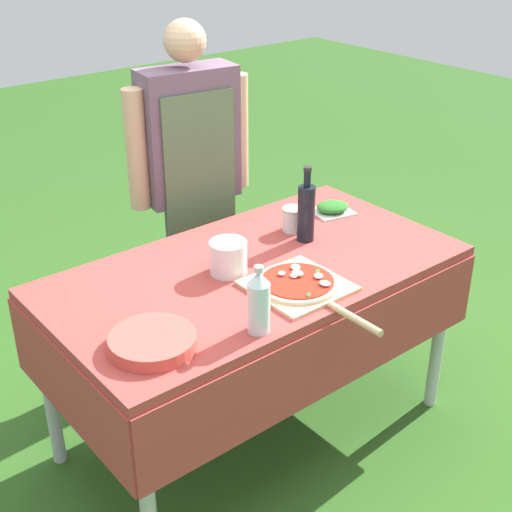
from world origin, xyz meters
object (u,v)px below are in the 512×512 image
object	(u,v)px
water_bottle	(259,301)
mixing_tub	(228,257)
herb_container	(332,208)
sauce_jar	(293,220)
prep_table	(254,288)
pizza_on_peel	(300,285)
oil_bottle	(306,212)
person_cook	(191,168)
plate_stack	(153,341)

from	to	relation	value
water_bottle	mixing_tub	distance (m)	0.39
herb_container	sauce_jar	distance (m)	0.24
prep_table	water_bottle	world-z (taller)	water_bottle
pizza_on_peel	water_bottle	world-z (taller)	water_bottle
oil_bottle	sauce_jar	world-z (taller)	oil_bottle
water_bottle	herb_container	bearing A→B (deg)	31.70
pizza_on_peel	herb_container	world-z (taller)	pizza_on_peel
person_cook	oil_bottle	xyz separation A→B (m)	(0.10, -0.62, -0.02)
prep_table	plate_stack	size ratio (longest dim) A/B	5.62
water_bottle	mixing_tub	xyz separation A→B (m)	(0.15, 0.35, -0.04)
prep_table	herb_container	world-z (taller)	herb_container
pizza_on_peel	herb_container	xyz separation A→B (m)	(0.53, 0.38, 0.01)
mixing_tub	plate_stack	xyz separation A→B (m)	(-0.45, -0.22, -0.04)
prep_table	sauce_jar	xyz separation A→B (m)	(0.31, 0.14, 0.13)
pizza_on_peel	water_bottle	xyz separation A→B (m)	(-0.27, -0.11, 0.09)
person_cook	prep_table	bearing A→B (deg)	81.84
person_cook	plate_stack	world-z (taller)	person_cook
herb_container	plate_stack	size ratio (longest dim) A/B	0.70
sauce_jar	person_cook	bearing A→B (deg)	102.45
person_cook	pizza_on_peel	distance (m)	0.91
oil_bottle	mixing_tub	xyz separation A→B (m)	(-0.38, -0.02, -0.06)
person_cook	mixing_tub	xyz separation A→B (m)	(-0.29, -0.64, -0.08)
herb_container	sauce_jar	world-z (taller)	sauce_jar
plate_stack	sauce_jar	size ratio (longest dim) A/B	2.82
prep_table	oil_bottle	distance (m)	0.36
sauce_jar	water_bottle	bearing A→B (deg)	-139.97
water_bottle	sauce_jar	bearing A→B (deg)	40.03
water_bottle	person_cook	bearing A→B (deg)	66.12
person_cook	plate_stack	xyz separation A→B (m)	(-0.73, -0.87, -0.12)
oil_bottle	mixing_tub	world-z (taller)	oil_bottle
pizza_on_peel	mixing_tub	size ratio (longest dim) A/B	4.00
pizza_on_peel	plate_stack	distance (m)	0.56
pizza_on_peel	herb_container	bearing A→B (deg)	35.76
pizza_on_peel	sauce_jar	bearing A→B (deg)	51.05
mixing_tub	plate_stack	world-z (taller)	mixing_tub
plate_stack	herb_container	bearing A→B (deg)	18.50
pizza_on_peel	oil_bottle	size ratio (longest dim) A/B	1.79
sauce_jar	prep_table	bearing A→B (deg)	-155.50
prep_table	water_bottle	bearing A→B (deg)	-127.20
oil_bottle	plate_stack	xyz separation A→B (m)	(-0.83, -0.25, -0.10)
herb_container	plate_stack	bearing A→B (deg)	-161.50
prep_table	herb_container	distance (m)	0.58
mixing_tub	prep_table	bearing A→B (deg)	-14.69
pizza_on_peel	mixing_tub	bearing A→B (deg)	115.21
plate_stack	sauce_jar	bearing A→B (deg)	21.77
prep_table	herb_container	size ratio (longest dim) A/B	8.04
person_cook	water_bottle	distance (m)	1.09
prep_table	mixing_tub	distance (m)	0.18
herb_container	mixing_tub	xyz separation A→B (m)	(-0.64, -0.14, 0.04)
water_bottle	plate_stack	distance (m)	0.33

